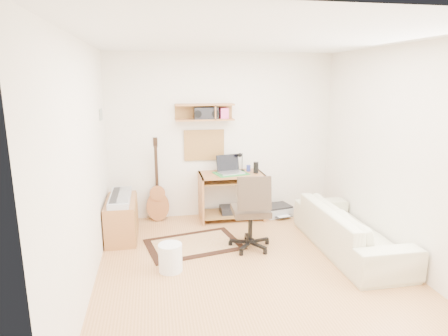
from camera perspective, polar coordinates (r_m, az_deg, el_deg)
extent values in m
cube|color=tan|center=(4.74, 4.23, -14.75)|extent=(3.60, 4.00, 0.01)
cube|color=white|center=(4.21, 4.86, 18.50)|extent=(3.60, 4.00, 0.01)
cube|color=white|center=(6.22, -0.24, 4.71)|extent=(3.60, 0.01, 2.60)
cube|color=white|center=(4.21, -19.96, -0.12)|extent=(0.01, 4.00, 2.60)
cube|color=white|center=(5.06, 24.70, 1.58)|extent=(0.01, 4.00, 2.60)
cube|color=#A96C3B|center=(6.00, -2.87, 8.23)|extent=(0.90, 0.25, 0.26)
cube|color=#AD7D56|center=(6.17, -2.95, 3.40)|extent=(0.64, 0.03, 0.49)
cube|color=#4C8CBF|center=(5.61, -17.71, 7.52)|extent=(0.02, 0.20, 0.15)
cylinder|color=black|center=(6.09, 4.73, 0.07)|extent=(0.08, 0.08, 0.18)
cylinder|color=#2F378E|center=(6.22, 3.64, -0.01)|extent=(0.07, 0.07, 0.10)
cube|color=black|center=(6.00, -2.68, 8.04)|extent=(0.36, 0.17, 0.19)
cube|color=beige|center=(5.36, -4.48, -11.14)|extent=(1.37, 1.05, 0.02)
cube|color=#A96C3B|center=(5.68, -14.88, -7.23)|extent=(0.40, 0.90, 0.55)
cube|color=#B2B5BA|center=(5.58, -15.06, -4.21)|extent=(0.27, 0.87, 0.08)
cylinder|color=white|center=(4.67, -7.91, -12.96)|extent=(0.36, 0.36, 0.33)
cube|color=#A5A8AA|center=(6.46, 7.79, -6.21)|extent=(0.50, 0.43, 0.17)
imported|color=beige|center=(5.32, 18.13, -7.56)|extent=(0.58, 1.99, 0.78)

